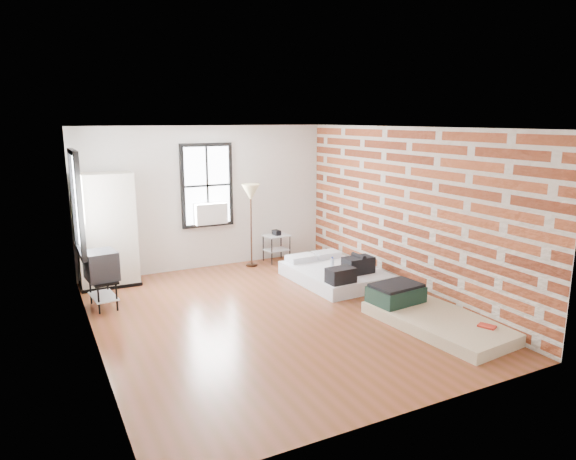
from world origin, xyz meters
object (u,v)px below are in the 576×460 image
floor_lamp (251,196)px  tv_stand (102,267)px  wardrobe (107,231)px  side_table (277,240)px  mattress_main (335,273)px  mattress_bare (429,315)px

floor_lamp → tv_stand: (-3.00, -1.11, -0.77)m
wardrobe → floor_lamp: (2.75, -0.00, 0.42)m
side_table → mattress_main: bearing=-78.2°
side_table → floor_lamp: floor_lamp is taller
wardrobe → side_table: size_ratio=3.03×
floor_lamp → side_table: bearing=6.7°
mattress_main → tv_stand: bearing=169.5°
mattress_main → floor_lamp: size_ratio=1.15×
mattress_bare → tv_stand: 5.04m
mattress_main → floor_lamp: floor_lamp is taller
mattress_main → mattress_bare: mattress_main is taller
wardrobe → floor_lamp: wardrobe is taller
wardrobe → side_table: wardrobe is taller
mattress_main → wardrobe: wardrobe is taller
mattress_main → wardrobe: bearing=153.3°
mattress_bare → floor_lamp: (-1.12, 3.96, 1.29)m
floor_lamp → tv_stand: size_ratio=1.82×
side_table → floor_lamp: 1.15m
mattress_main → mattress_bare: 2.30m
mattress_bare → wardrobe: 5.60m
mattress_bare → wardrobe: size_ratio=1.10×
tv_stand → floor_lamp: bearing=14.1°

